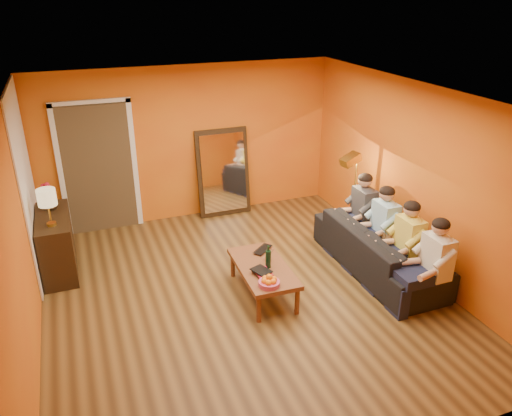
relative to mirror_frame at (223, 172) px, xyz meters
name	(u,v)px	position (x,y,z in m)	size (l,w,h in m)	color
room_shell	(234,194)	(-0.55, -2.26, 0.54)	(5.00, 5.50, 2.60)	brown
white_accent	(27,183)	(-3.04, -0.88, 0.54)	(0.02, 1.90, 2.58)	white
doorway_recess	(98,167)	(-2.05, 0.20, 0.29)	(1.06, 0.30, 2.10)	#3F2D19
door_jamb_left	(61,174)	(-2.62, 0.08, 0.29)	(0.08, 0.06, 2.20)	white
door_jamb_right	(135,165)	(-1.48, 0.08, 0.29)	(0.08, 0.06, 2.20)	white
door_header	(89,102)	(-2.05, 0.08, 1.36)	(1.22, 0.06, 0.08)	white
mirror_frame	(223,172)	(0.00, 0.00, 0.00)	(0.92, 0.06, 1.52)	#322110
mirror_glass	(224,173)	(0.00, -0.04, 0.00)	(0.78, 0.02, 1.36)	white
sideboard	(57,244)	(-2.79, -1.08, -0.34)	(0.44, 1.18, 0.85)	#322110
table_lamp	(49,208)	(-2.79, -1.38, 0.34)	(0.24, 0.24, 0.51)	beige
sofa	(378,249)	(1.45, -2.67, -0.43)	(0.88, 2.26, 0.66)	black
coffee_table	(263,280)	(-0.31, -2.67, -0.55)	(0.62, 1.22, 0.42)	brown
floor_lamp	(354,199)	(1.55, -1.78, -0.04)	(0.30, 0.24, 1.44)	gold
dog	(392,254)	(1.55, -2.84, -0.45)	(0.34, 0.53, 0.63)	#946242
person_far_left	(436,264)	(1.58, -3.67, -0.15)	(0.70, 0.44, 1.22)	beige
person_mid_left	(408,244)	(1.58, -3.12, -0.15)	(0.70, 0.44, 1.22)	#DBCB49
person_mid_right	(384,227)	(1.58, -2.57, -0.15)	(0.70, 0.44, 1.22)	#98CBEB
person_far_right	(363,212)	(1.58, -2.02, -0.15)	(0.70, 0.44, 1.22)	#35363B
fruit_bowl	(269,280)	(-0.41, -3.12, -0.26)	(0.26, 0.26, 0.16)	#C0436A
wine_bottle	(268,257)	(-0.26, -2.72, -0.18)	(0.07, 0.07, 0.31)	black
tumbler	(268,257)	(-0.19, -2.55, -0.30)	(0.09, 0.09, 0.08)	#B27F3F
laptop	(266,251)	(-0.13, -2.32, -0.33)	(0.33, 0.21, 0.03)	black
book_lower	(256,276)	(-0.49, -2.87, -0.33)	(0.17, 0.23, 0.02)	#322110
book_mid	(256,274)	(-0.48, -2.86, -0.31)	(0.18, 0.25, 0.02)	red
book_upper	(256,273)	(-0.49, -2.88, -0.29)	(0.18, 0.25, 0.02)	black
vase	(50,203)	(-2.79, -0.83, 0.18)	(0.18, 0.18, 0.18)	#322110
flowers	(48,188)	(-2.79, -0.83, 0.42)	(0.17, 0.17, 0.42)	red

